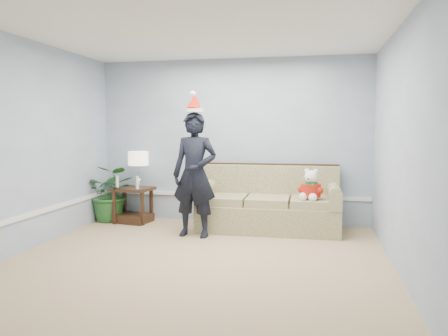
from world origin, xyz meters
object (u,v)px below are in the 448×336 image
(teddy_bear, at_px, (311,188))
(houseplant, at_px, (111,193))
(sofa, at_px, (269,207))
(table_lamp, at_px, (138,160))
(man, at_px, (195,175))
(side_table, at_px, (133,209))

(teddy_bear, bearing_deg, houseplant, -166.08)
(sofa, bearing_deg, table_lamp, 176.18)
(man, xyz_separation_m, teddy_bear, (1.64, 0.41, -0.21))
(sofa, height_order, houseplant, sofa)
(man, bearing_deg, teddy_bear, 18.94)
(table_lamp, height_order, houseplant, table_lamp)
(side_table, relative_size, table_lamp, 1.15)
(side_table, relative_size, houseplant, 0.72)
(side_table, xyz_separation_m, table_lamp, (0.08, 0.07, 0.81))
(sofa, relative_size, side_table, 3.13)
(sofa, relative_size, table_lamp, 3.59)
(houseplant, xyz_separation_m, teddy_bear, (3.31, -0.31, 0.21))
(teddy_bear, bearing_deg, sofa, 178.67)
(sofa, distance_m, man, 1.31)
(sofa, height_order, side_table, sofa)
(side_table, distance_m, houseplant, 0.47)
(table_lamp, distance_m, houseplant, 0.74)
(sofa, xyz_separation_m, side_table, (-2.27, 0.05, -0.13))
(table_lamp, bearing_deg, side_table, -137.38)
(side_table, bearing_deg, man, -28.89)
(table_lamp, height_order, man, man)
(sofa, xyz_separation_m, teddy_bear, (0.64, -0.24, 0.34))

